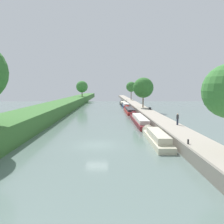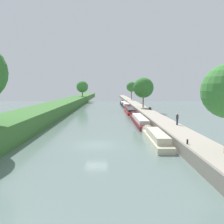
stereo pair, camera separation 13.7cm
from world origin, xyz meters
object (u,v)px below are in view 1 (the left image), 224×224
object	(u,v)px
narrowboat_red	(129,110)
mooring_bollard_near	(188,142)
person_walking	(178,119)
park_bench	(150,108)
narrowboat_maroon	(139,120)
narrowboat_black	(123,103)
narrowboat_navy	(126,105)
narrowboat_cream	(156,137)
mooring_bollard_far	(127,100)

from	to	relation	value
narrowboat_red	mooring_bollard_near	size ratio (longest dim) A/B	33.21
person_walking	park_bench	world-z (taller)	person_walking
narrowboat_maroon	narrowboat_black	size ratio (longest dim) A/B	1.27
narrowboat_navy	narrowboat_red	bearing A→B (deg)	-90.73
narrowboat_maroon	person_walking	size ratio (longest dim) A/B	10.08
narrowboat_cream	narrowboat_black	distance (m)	59.37
narrowboat_maroon	person_walking	distance (m)	10.49
narrowboat_navy	park_bench	bearing A→B (deg)	-76.89
narrowboat_cream	narrowboat_navy	world-z (taller)	narrowboat_navy
narrowboat_navy	narrowboat_black	xyz separation A→B (m)	(-0.10, 12.58, -0.10)
narrowboat_black	park_bench	bearing A→B (deg)	-81.81
narrowboat_maroon	narrowboat_navy	distance (m)	32.32
person_walking	mooring_bollard_far	xyz separation A→B (m)	(-2.32, 59.91, -0.65)
mooring_bollard_near	narrowboat_red	bearing A→B (deg)	93.08
mooring_bollard_near	mooring_bollard_far	distance (m)	70.56
narrowboat_navy	mooring_bollard_far	xyz separation A→B (m)	(1.85, 18.09, 0.83)
narrowboat_cream	narrowboat_maroon	xyz separation A→B (m)	(-0.06, 14.47, -0.01)
narrowboat_red	mooring_bollard_far	world-z (taller)	mooring_bollard_far
narrowboat_black	person_walking	size ratio (longest dim) A/B	7.96
narrowboat_black	park_bench	xyz separation A→B (m)	(4.58, -31.81, 1.05)
person_walking	mooring_bollard_near	size ratio (longest dim) A/B	3.69
narrowboat_navy	mooring_bollard_far	world-z (taller)	mooring_bollard_far
mooring_bollard_near	park_bench	distance (m)	33.35
narrowboat_cream	mooring_bollard_far	size ratio (longest dim) A/B	23.71
narrowboat_black	narrowboat_navy	bearing A→B (deg)	-89.53
person_walking	narrowboat_red	bearing A→B (deg)	99.08
narrowboat_navy	person_walking	xyz separation A→B (m)	(4.17, -41.82, 1.48)
mooring_bollard_near	park_bench	bearing A→B (deg)	85.48
narrowboat_red	person_walking	world-z (taller)	person_walking
park_bench	narrowboat_black	bearing A→B (deg)	98.19
person_walking	mooring_bollard_far	distance (m)	59.95
narrowboat_cream	narrowboat_red	size ratio (longest dim) A/B	0.71
narrowboat_red	narrowboat_maroon	bearing A→B (deg)	-89.51
narrowboat_black	mooring_bollard_far	bearing A→B (deg)	70.47
narrowboat_maroon	mooring_bollard_far	world-z (taller)	mooring_bollard_far
narrowboat_black	person_walking	xyz separation A→B (m)	(4.27, -54.40, 1.58)
narrowboat_navy	park_bench	world-z (taller)	park_bench
person_walking	mooring_bollard_far	size ratio (longest dim) A/B	3.69
narrowboat_black	mooring_bollard_far	world-z (taller)	mooring_bollard_far
narrowboat_navy	person_walking	distance (m)	42.05
narrowboat_navy	narrowboat_black	world-z (taller)	narrowboat_navy
narrowboat_cream	mooring_bollard_near	bearing A→B (deg)	-72.20
narrowboat_red	narrowboat_black	size ratio (longest dim) A/B	1.13
mooring_bollard_far	narrowboat_navy	bearing A→B (deg)	-95.84
narrowboat_cream	person_walking	size ratio (longest dim) A/B	6.43
mooring_bollard_far	park_bench	world-z (taller)	park_bench
narrowboat_maroon	narrowboat_navy	world-z (taller)	narrowboat_navy
narrowboat_red	mooring_bollard_near	distance (m)	37.95
narrowboat_maroon	narrowboat_red	size ratio (longest dim) A/B	1.12
narrowboat_red	person_walking	bearing A→B (deg)	-80.92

